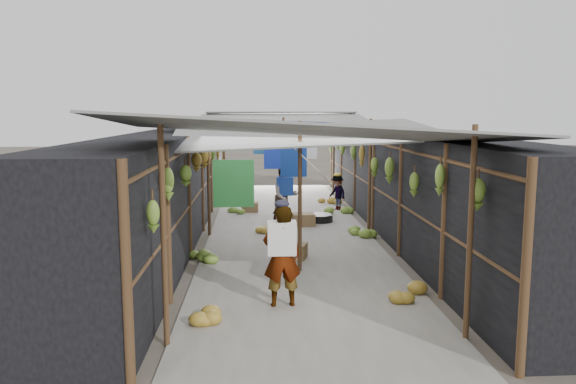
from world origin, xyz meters
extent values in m
plane|color=#6B6356|center=(0.00, 0.00, 0.00)|extent=(80.00, 80.00, 0.00)
cube|color=#9E998E|center=(0.00, 6.50, 0.01)|extent=(3.60, 16.00, 0.02)
cube|color=black|center=(-2.70, 6.50, 1.15)|extent=(1.40, 15.00, 2.30)
cube|color=black|center=(2.70, 6.50, 1.15)|extent=(1.40, 15.00, 2.30)
cube|color=#866344|center=(-0.06, 3.88, 0.15)|extent=(0.58, 0.51, 0.29)
cube|color=#866344|center=(0.39, 6.90, 0.16)|extent=(0.55, 0.45, 0.31)
cube|color=#866344|center=(-0.93, 8.91, 0.14)|extent=(0.47, 0.39, 0.28)
cylinder|color=black|center=(0.83, 7.41, 0.10)|extent=(0.67, 0.67, 0.20)
imported|color=white|center=(-0.38, 1.27, 0.73)|extent=(0.57, 0.41, 1.47)
imported|color=navy|center=(-0.05, 7.15, 0.71)|extent=(0.83, 0.75, 1.41)
imported|color=#4E4843|center=(1.52, 9.10, 0.50)|extent=(0.65, 0.74, 1.00)
cylinder|color=brown|center=(-1.80, 0.00, 1.30)|extent=(0.07, 0.07, 2.60)
cylinder|color=brown|center=(1.80, 0.00, 1.30)|extent=(0.07, 0.07, 2.60)
cylinder|color=brown|center=(0.00, 3.00, 1.30)|extent=(0.07, 0.07, 2.60)
cylinder|color=brown|center=(-1.80, 6.00, 1.30)|extent=(0.07, 0.07, 2.60)
cylinder|color=brown|center=(1.80, 6.00, 1.30)|extent=(0.07, 0.07, 2.60)
cylinder|color=brown|center=(0.00, 9.00, 1.30)|extent=(0.07, 0.07, 2.60)
cylinder|color=brown|center=(-1.80, 12.00, 1.30)|extent=(0.07, 0.07, 2.60)
cylinder|color=brown|center=(1.80, 12.00, 1.30)|extent=(0.07, 0.07, 2.60)
cube|color=gray|center=(0.00, 1.00, 2.50)|extent=(5.21, 3.19, 0.52)
cube|color=gray|center=(0.20, 4.20, 2.35)|extent=(5.23, 3.73, 0.50)
cube|color=navy|center=(-0.10, 7.50, 2.45)|extent=(5.40, 3.60, 0.41)
cube|color=gray|center=(0.00, 10.80, 2.55)|extent=(5.37, 3.66, 0.27)
cube|color=gray|center=(0.10, 13.20, 2.65)|extent=(5.00, 1.99, 0.24)
cylinder|color=brown|center=(-2.00, 6.50, 2.05)|extent=(0.06, 15.00, 0.06)
cylinder|color=brown|center=(2.00, 6.50, 2.05)|extent=(0.06, 15.00, 0.06)
cylinder|color=gray|center=(0.00, 6.50, 2.05)|extent=(0.02, 15.00, 0.02)
cube|color=white|center=(0.59, 8.64, 1.77)|extent=(0.60, 0.03, 0.55)
cube|color=#173A9A|center=(0.04, 5.26, 1.72)|extent=(0.55, 0.03, 0.65)
cube|color=#1C35B8|center=(-0.22, 6.47, 1.75)|extent=(0.70, 0.03, 0.60)
cube|color=#287A36|center=(-1.07, 1.81, 1.70)|extent=(0.60, 0.03, 0.70)
cube|color=#1E5089|center=(-0.52, 11.11, 1.75)|extent=(0.65, 0.03, 0.60)
ellipsoid|color=olive|center=(-1.88, -0.18, 1.58)|extent=(0.15, 0.13, 0.38)
ellipsoid|color=olive|center=(-1.88, 0.93, 1.80)|extent=(0.16, 0.13, 0.45)
ellipsoid|color=olive|center=(-1.88, 2.72, 1.72)|extent=(0.20, 0.17, 0.37)
ellipsoid|color=olive|center=(-1.88, 4.39, 1.79)|extent=(0.20, 0.17, 0.38)
ellipsoid|color=olive|center=(-1.88, 5.98, 1.75)|extent=(0.19, 0.16, 0.50)
ellipsoid|color=olive|center=(-1.88, 6.92, 1.68)|extent=(0.16, 0.13, 0.43)
ellipsoid|color=olive|center=(-1.88, 8.47, 1.71)|extent=(0.17, 0.15, 0.50)
ellipsoid|color=olive|center=(-1.88, 10.28, 1.65)|extent=(0.15, 0.12, 0.59)
ellipsoid|color=olive|center=(-1.88, 11.57, 1.65)|extent=(0.18, 0.15, 0.37)
ellipsoid|color=olive|center=(-1.88, 13.66, 1.72)|extent=(0.20, 0.17, 0.48)
ellipsoid|color=olive|center=(1.88, 0.03, 1.77)|extent=(0.19, 0.16, 0.40)
ellipsoid|color=olive|center=(1.88, 1.42, 1.78)|extent=(0.14, 0.12, 0.48)
ellipsoid|color=olive|center=(1.88, 2.71, 1.55)|extent=(0.16, 0.14, 0.43)
ellipsoid|color=olive|center=(1.88, 4.46, 1.60)|extent=(0.20, 0.17, 0.54)
ellipsoid|color=olive|center=(1.88, 5.89, 1.52)|extent=(0.18, 0.15, 0.45)
ellipsoid|color=olive|center=(1.88, 7.41, 1.66)|extent=(0.15, 0.13, 0.59)
ellipsoid|color=olive|center=(1.88, 8.66, 1.66)|extent=(0.17, 0.15, 0.40)
ellipsoid|color=olive|center=(1.88, 10.59, 1.65)|extent=(0.18, 0.16, 0.39)
ellipsoid|color=olive|center=(1.88, 11.56, 1.75)|extent=(0.18, 0.16, 0.44)
ellipsoid|color=olive|center=(1.88, 13.29, 1.58)|extent=(0.14, 0.12, 0.56)
ellipsoid|color=olive|center=(-1.35, 0.78, 0.11)|extent=(0.44, 0.38, 0.22)
ellipsoid|color=olive|center=(-1.22, 8.86, 0.17)|extent=(0.67, 0.57, 0.34)
ellipsoid|color=olive|center=(1.46, 8.50, 0.16)|extent=(0.65, 0.55, 0.33)
ellipsoid|color=olive|center=(1.46, 10.10, 0.14)|extent=(0.57, 0.48, 0.28)
ellipsoid|color=olive|center=(-1.38, 11.36, 0.16)|extent=(0.64, 0.54, 0.32)
ellipsoid|color=olive|center=(1.54, 1.58, 0.17)|extent=(0.69, 0.58, 0.34)
ellipsoid|color=olive|center=(1.63, 5.71, 0.12)|extent=(0.46, 0.39, 0.23)
ellipsoid|color=olive|center=(-0.68, 6.22, 0.13)|extent=(0.52, 0.44, 0.26)
ellipsoid|color=olive|center=(-1.70, 3.81, 0.14)|extent=(0.56, 0.48, 0.28)
camera|label=1|loc=(-0.71, -6.38, 2.73)|focal=35.00mm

